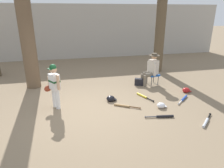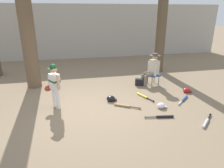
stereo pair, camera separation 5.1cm
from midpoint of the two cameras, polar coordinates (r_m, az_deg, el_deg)
ground_plane at (r=5.79m, az=-4.91°, el=-7.33°), size 60.00×60.00×0.00m
concrete_back_wall at (r=12.22m, az=-9.66°, el=14.40°), size 18.00×0.36×3.06m
tree_near_player at (r=7.61m, az=-23.51°, el=19.15°), size 0.72×0.72×6.21m
tree_behind_spectator at (r=9.41m, az=14.16°, el=17.32°), size 0.59×0.59×5.20m
young_ballplayer at (r=5.86m, az=-15.88°, el=0.18°), size 0.50×0.52×1.31m
folding_stool at (r=7.80m, az=11.89°, el=2.46°), size 0.47×0.47×0.41m
seated_spectator at (r=7.67m, az=11.42°, el=4.35°), size 0.68×0.54×1.20m
handbag_beside_stool at (r=7.67m, az=8.08°, el=0.57°), size 0.38×0.30×0.26m
bat_wood_tan at (r=5.95m, az=3.66°, el=-6.18°), size 0.71×0.47×0.07m
bat_yellow_trainer at (r=6.66m, az=9.14°, el=-3.45°), size 0.34×0.74×0.07m
bat_blue_youth at (r=6.78m, az=19.97°, el=-4.04°), size 0.63×0.56×0.07m
bat_black_composite at (r=5.53m, az=14.45°, el=-8.97°), size 0.77×0.18×0.07m
bat_aluminum_silver at (r=5.65m, az=25.45°, el=-9.78°), size 0.64×0.57×0.07m
batting_helmet_red at (r=7.42m, az=20.68°, el=-1.71°), size 0.30×0.23×0.18m
batting_helmet_black at (r=6.29m, az=-0.07°, el=-4.18°), size 0.32×0.24×0.18m
batting_helmet_white at (r=6.04m, az=14.06°, el=-5.98°), size 0.29×0.22×0.16m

